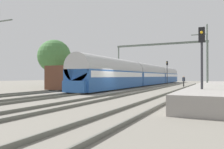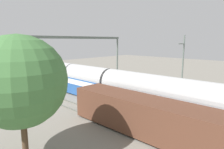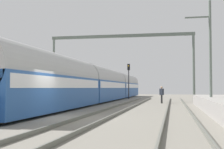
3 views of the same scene
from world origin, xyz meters
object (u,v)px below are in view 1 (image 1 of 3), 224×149
(freight_car, at_px, (86,78))
(railway_signal_far, at_px, (167,69))
(passenger_train, at_px, (149,75))
(railway_signal_near, at_px, (202,54))
(catenary_gantry, at_px, (159,53))
(person_crossing, at_px, (184,80))

(freight_car, relative_size, railway_signal_far, 2.60)
(passenger_train, xyz_separation_m, railway_signal_near, (11.13, -27.32, 1.01))
(freight_car, relative_size, railway_signal_near, 2.82)
(railway_signal_near, distance_m, catenary_gantry, 28.76)
(passenger_train, xyz_separation_m, freight_car, (-4.21, -15.79, -0.50))
(railway_signal_far, xyz_separation_m, catenary_gantry, (0.19, -8.06, 2.73))
(person_crossing, height_order, railway_signal_near, railway_signal_near)
(railway_signal_far, bearing_deg, person_crossing, -66.99)
(railway_signal_near, bearing_deg, passenger_train, 112.16)
(passenger_train, bearing_deg, person_crossing, -30.06)
(freight_car, bearing_deg, railway_signal_near, -36.92)
(railway_signal_far, relative_size, catenary_gantry, 0.29)
(catenary_gantry, bearing_deg, passenger_train, 175.34)
(person_crossing, xyz_separation_m, railway_signal_far, (-5.06, 11.93, 2.18))
(freight_car, bearing_deg, person_crossing, 46.40)
(railway_signal_far, bearing_deg, freight_car, -104.51)
(railway_signal_near, bearing_deg, railway_signal_far, 104.66)
(passenger_train, distance_m, railway_signal_far, 8.21)
(person_crossing, bearing_deg, railway_signal_far, -27.03)
(passenger_train, xyz_separation_m, person_crossing, (6.98, -4.04, -0.94))
(passenger_train, height_order, railway_signal_far, railway_signal_far)
(railway_signal_near, xyz_separation_m, railway_signal_far, (-9.21, 35.20, 0.23))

